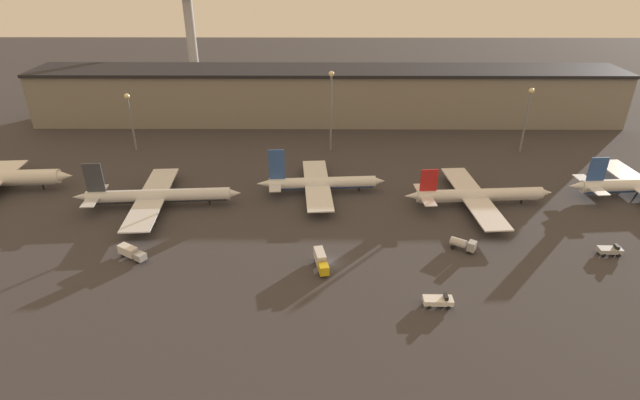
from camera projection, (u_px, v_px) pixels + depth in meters
name	position (u px, v px, depth m)	size (l,w,h in m)	color
ground	(330.00, 263.00, 112.56)	(600.00, 600.00, 0.00)	#383538
terminal_building	(327.00, 95.00, 197.29)	(228.41, 22.78, 20.97)	gray
airplane_1	(156.00, 196.00, 135.32)	(45.26, 37.96, 13.11)	silver
airplane_2	(320.00, 183.00, 143.00)	(37.09, 34.04, 13.48)	white
airplane_3	(477.00, 195.00, 136.12)	(41.37, 37.81, 10.99)	silver
service_vehicle_0	(131.00, 252.00, 113.45)	(7.52, 5.70, 2.81)	#9EA3A8
service_vehicle_1	(321.00, 260.00, 110.00)	(3.56, 8.19, 3.49)	gold
service_vehicle_2	(610.00, 250.00, 114.99)	(5.29, 2.45, 2.56)	#9EA3A8
service_vehicle_4	(438.00, 301.00, 98.74)	(5.89, 2.60, 2.62)	white
service_vehicle_5	(463.00, 244.00, 116.49)	(6.09, 4.98, 2.92)	#9EA3A8
lamp_post_0	(130.00, 114.00, 167.29)	(1.80, 1.80, 20.09)	slate
lamp_post_1	(331.00, 102.00, 165.00)	(1.80, 1.80, 27.57)	slate
lamp_post_2	(528.00, 111.00, 166.01)	(1.80, 1.80, 22.14)	slate
control_tower	(190.00, 30.00, 228.88)	(9.00, 9.00, 49.54)	#99999E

